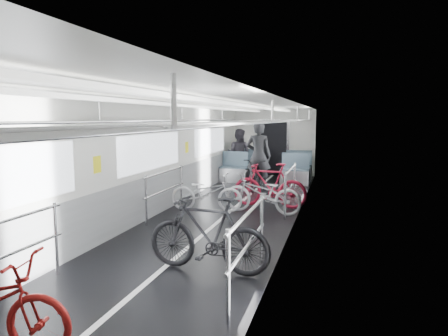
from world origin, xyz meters
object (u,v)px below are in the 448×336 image
(bike_right_far, at_px, (270,185))
(bike_aisle, at_px, (258,174))
(bike_right_mid, at_px, (262,193))
(person_seated, at_px, (239,154))
(bike_left_far, at_px, (207,192))
(person_standing, at_px, (259,156))
(bike_right_near, at_px, (208,234))

(bike_right_far, height_order, bike_aisle, bike_right_far)
(bike_right_mid, xyz_separation_m, person_seated, (-1.76, 4.87, 0.41))
(bike_left_far, relative_size, bike_aisle, 0.91)
(bike_left_far, height_order, bike_right_far, bike_right_far)
(bike_right_mid, relative_size, person_standing, 0.87)
(bike_right_far, relative_size, person_seated, 1.02)
(bike_right_mid, xyz_separation_m, person_standing, (-0.67, 2.91, 0.55))
(bike_right_near, relative_size, bike_right_far, 1.00)
(bike_left_far, bearing_deg, bike_aisle, -17.31)
(bike_left_far, height_order, bike_aisle, bike_aisle)
(bike_right_far, distance_m, bike_aisle, 2.28)
(bike_right_near, height_order, person_standing, person_standing)
(bike_left_far, xyz_separation_m, bike_right_far, (1.30, 0.78, 0.10))
(bike_aisle, bearing_deg, bike_right_far, -72.27)
(bike_right_mid, xyz_separation_m, bike_right_far, (0.05, 0.64, 0.07))
(bike_right_near, distance_m, person_standing, 6.49)
(person_standing, xyz_separation_m, person_seated, (-1.09, 1.96, -0.14))
(bike_right_near, relative_size, bike_right_mid, 1.02)
(bike_right_near, bearing_deg, bike_right_far, -178.33)
(person_standing, bearing_deg, bike_right_mid, 105.13)
(bike_right_far, distance_m, person_seated, 4.61)
(bike_right_mid, bearing_deg, bike_right_far, -177.75)
(bike_right_near, bearing_deg, bike_right_mid, -177.83)
(bike_right_near, bearing_deg, bike_left_far, -157.51)
(person_standing, bearing_deg, person_seated, -58.76)
(bike_right_mid, bearing_deg, bike_left_far, -76.89)
(bike_aisle, bearing_deg, bike_left_far, -101.88)
(person_seated, bearing_deg, bike_right_mid, 116.46)
(bike_right_near, height_order, person_seated, person_seated)
(bike_right_mid, bearing_deg, bike_aisle, -159.81)
(bike_right_near, distance_m, person_seated, 8.58)
(bike_left_far, bearing_deg, bike_right_mid, -89.79)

